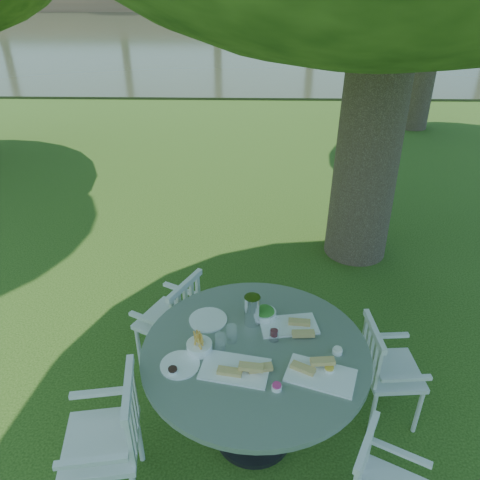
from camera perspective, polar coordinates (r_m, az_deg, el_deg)
ground at (r=4.58m, az=-0.06°, el=-10.51°), size 140.00×140.00×0.00m
table at (r=3.22m, az=1.84°, el=-15.09°), size 1.48×1.48×0.85m
chair_ne at (r=3.66m, az=16.90°, el=-14.40°), size 0.43×0.46×0.84m
chair_nw at (r=3.90m, az=-7.79°, el=-9.24°), size 0.58×0.59×0.89m
chair_sw at (r=3.14m, az=-14.90°, el=-21.85°), size 0.52×0.55×0.96m
tableware at (r=3.13m, az=1.14°, el=-11.76°), size 1.22×0.82×0.22m
river at (r=26.64m, az=1.34°, el=23.70°), size 100.00×28.00×0.12m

